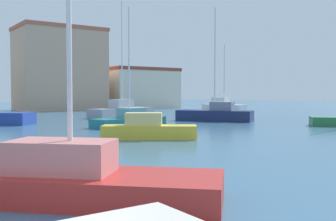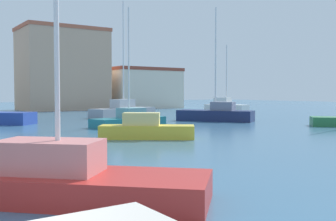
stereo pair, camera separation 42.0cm
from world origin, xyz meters
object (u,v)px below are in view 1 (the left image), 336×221
object	(u,v)px
sailboat_red_far_left	(69,179)
sailboat_grey_outer_mooring	(122,110)
motorboat_yellow_distant_east	(148,129)
sailboat_navy_near_pier	(216,114)
sailboat_teal_far_right	(130,119)
sailboat_white_mid_harbor	(223,107)

from	to	relation	value
sailboat_red_far_left	sailboat_grey_outer_mooring	size ratio (longest dim) A/B	0.68
motorboat_yellow_distant_east	sailboat_navy_near_pier	bearing A→B (deg)	33.89
sailboat_grey_outer_mooring	motorboat_yellow_distant_east	size ratio (longest dim) A/B	2.37
sailboat_teal_far_right	sailboat_red_far_left	size ratio (longest dim) A/B	1.09
sailboat_white_mid_harbor	sailboat_navy_near_pier	distance (m)	15.77
sailboat_teal_far_right	sailboat_white_mid_harbor	size ratio (longest dim) A/B	1.04
sailboat_teal_far_right	sailboat_navy_near_pier	size ratio (longest dim) A/B	0.89
sailboat_teal_far_right	sailboat_grey_outer_mooring	bearing A→B (deg)	64.42
sailboat_red_far_left	sailboat_white_mid_harbor	world-z (taller)	sailboat_white_mid_harbor
sailboat_red_far_left	sailboat_grey_outer_mooring	distance (m)	32.02
sailboat_navy_near_pier	sailboat_grey_outer_mooring	bearing A→B (deg)	111.53
sailboat_teal_far_right	sailboat_grey_outer_mooring	world-z (taller)	sailboat_grey_outer_mooring
sailboat_white_mid_harbor	motorboat_yellow_distant_east	world-z (taller)	sailboat_white_mid_harbor
sailboat_white_mid_harbor	sailboat_red_far_left	bearing A→B (deg)	-137.48
sailboat_red_far_left	sailboat_navy_near_pier	xyz separation A→B (m)	(20.20, 17.64, 0.13)
sailboat_grey_outer_mooring	sailboat_white_mid_harbor	distance (m)	15.14
sailboat_white_mid_harbor	sailboat_navy_near_pier	xyz separation A→B (m)	(-11.17, -11.13, -0.07)
sailboat_grey_outer_mooring	sailboat_teal_far_right	bearing A→B (deg)	-115.58
sailboat_teal_far_right	motorboat_yellow_distant_east	size ratio (longest dim) A/B	1.77
sailboat_teal_far_right	motorboat_yellow_distant_east	world-z (taller)	sailboat_teal_far_right
sailboat_red_far_left	sailboat_white_mid_harbor	distance (m)	42.57
sailboat_teal_far_right	sailboat_navy_near_pier	xyz separation A→B (m)	(8.91, 0.49, 0.11)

